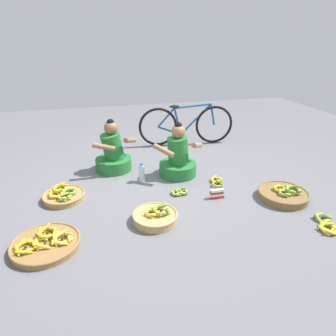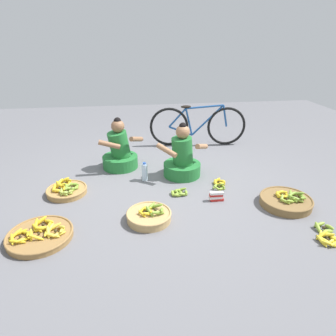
{
  "view_description": "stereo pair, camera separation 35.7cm",
  "coord_description": "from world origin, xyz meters",
  "px_view_note": "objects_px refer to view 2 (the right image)",
  "views": [
    {
      "loc": [
        -0.79,
        -3.36,
        1.82
      ],
      "look_at": [
        0.0,
        -0.2,
        0.35
      ],
      "focal_mm": 31.5,
      "sensor_mm": 36.0,
      "label": 1
    },
    {
      "loc": [
        -0.44,
        -3.43,
        1.82
      ],
      "look_at": [
        0.0,
        -0.2,
        0.35
      ],
      "focal_mm": 31.5,
      "sensor_mm": 36.0,
      "label": 2
    }
  ],
  "objects_px": {
    "loose_bananas_near_bicycle": "(220,184)",
    "packet_carton_stack": "(216,196)",
    "vendor_woman_front": "(182,159)",
    "banana_basket_front_left": "(149,216)",
    "loose_bananas_back_center": "(179,193)",
    "banana_basket_near_vendor": "(286,201)",
    "loose_bananas_back_right": "(326,235)",
    "vendor_woman_behind": "(120,152)",
    "banana_basket_mid_right": "(40,235)",
    "bicycle_leaning": "(198,126)",
    "water_bottle": "(145,172)",
    "banana_basket_mid_left": "(67,190)"
  },
  "relations": [
    {
      "from": "packet_carton_stack",
      "to": "water_bottle",
      "type": "bearing_deg",
      "value": 140.67
    },
    {
      "from": "loose_bananas_back_right",
      "to": "water_bottle",
      "type": "xyz_separation_m",
      "value": [
        -1.69,
        1.5,
        0.1
      ]
    },
    {
      "from": "banana_basket_mid_left",
      "to": "loose_bananas_back_center",
      "type": "distance_m",
      "value": 1.42
    },
    {
      "from": "loose_bananas_near_bicycle",
      "to": "packet_carton_stack",
      "type": "xyz_separation_m",
      "value": [
        -0.15,
        -0.36,
        0.03
      ]
    },
    {
      "from": "banana_basket_mid_right",
      "to": "banana_basket_near_vendor",
      "type": "bearing_deg",
      "value": 5.52
    },
    {
      "from": "vendor_woman_front",
      "to": "loose_bananas_near_bicycle",
      "type": "bearing_deg",
      "value": -42.15
    },
    {
      "from": "bicycle_leaning",
      "to": "banana_basket_front_left",
      "type": "xyz_separation_m",
      "value": [
        -1.05,
        -2.27,
        -0.3
      ]
    },
    {
      "from": "banana_basket_front_left",
      "to": "water_bottle",
      "type": "bearing_deg",
      "value": 89.04
    },
    {
      "from": "vendor_woman_behind",
      "to": "banana_basket_mid_right",
      "type": "relative_size",
      "value": 1.21
    },
    {
      "from": "bicycle_leaning",
      "to": "banana_basket_near_vendor",
      "type": "xyz_separation_m",
      "value": [
        0.57,
        -2.18,
        -0.3
      ]
    },
    {
      "from": "vendor_woman_behind",
      "to": "banana_basket_front_left",
      "type": "height_order",
      "value": "vendor_woman_behind"
    },
    {
      "from": "banana_basket_front_left",
      "to": "banana_basket_mid_left",
      "type": "height_order",
      "value": "banana_basket_front_left"
    },
    {
      "from": "banana_basket_near_vendor",
      "to": "banana_basket_front_left",
      "type": "relative_size",
      "value": 1.23
    },
    {
      "from": "water_bottle",
      "to": "packet_carton_stack",
      "type": "height_order",
      "value": "water_bottle"
    },
    {
      "from": "banana_basket_near_vendor",
      "to": "banana_basket_front_left",
      "type": "height_order",
      "value": "banana_basket_near_vendor"
    },
    {
      "from": "vendor_woman_behind",
      "to": "loose_bananas_back_center",
      "type": "relative_size",
      "value": 3.48
    },
    {
      "from": "bicycle_leaning",
      "to": "loose_bananas_back_right",
      "type": "xyz_separation_m",
      "value": [
        0.66,
        -2.8,
        -0.33
      ]
    },
    {
      "from": "vendor_woman_behind",
      "to": "packet_carton_stack",
      "type": "xyz_separation_m",
      "value": [
        1.15,
        -1.15,
        -0.18
      ]
    },
    {
      "from": "banana_basket_near_vendor",
      "to": "loose_bananas_near_bicycle",
      "type": "bearing_deg",
      "value": 137.82
    },
    {
      "from": "water_bottle",
      "to": "packet_carton_stack",
      "type": "bearing_deg",
      "value": -39.33
    },
    {
      "from": "vendor_woman_front",
      "to": "bicycle_leaning",
      "type": "bearing_deg",
      "value": 67.76
    },
    {
      "from": "vendor_woman_front",
      "to": "banana_basket_near_vendor",
      "type": "distance_m",
      "value": 1.44
    },
    {
      "from": "bicycle_leaning",
      "to": "packet_carton_stack",
      "type": "distance_m",
      "value": 2.0
    },
    {
      "from": "bicycle_leaning",
      "to": "water_bottle",
      "type": "xyz_separation_m",
      "value": [
        -1.03,
        -1.3,
        -0.23
      ]
    },
    {
      "from": "banana_basket_near_vendor",
      "to": "loose_bananas_back_center",
      "type": "height_order",
      "value": "banana_basket_near_vendor"
    },
    {
      "from": "banana_basket_mid_left",
      "to": "packet_carton_stack",
      "type": "height_order",
      "value": "banana_basket_mid_left"
    },
    {
      "from": "banana_basket_near_vendor",
      "to": "vendor_woman_behind",
      "type": "bearing_deg",
      "value": 144.81
    },
    {
      "from": "banana_basket_mid_right",
      "to": "water_bottle",
      "type": "relative_size",
      "value": 2.41
    },
    {
      "from": "loose_bananas_near_bicycle",
      "to": "packet_carton_stack",
      "type": "relative_size",
      "value": 1.74
    },
    {
      "from": "banana_basket_mid_left",
      "to": "loose_bananas_back_center",
      "type": "bearing_deg",
      "value": -8.91
    },
    {
      "from": "loose_bananas_near_bicycle",
      "to": "vendor_woman_behind",
      "type": "bearing_deg",
      "value": 148.69
    },
    {
      "from": "bicycle_leaning",
      "to": "packet_carton_stack",
      "type": "bearing_deg",
      "value": -96.22
    },
    {
      "from": "vendor_woman_behind",
      "to": "bicycle_leaning",
      "type": "height_order",
      "value": "vendor_woman_behind"
    },
    {
      "from": "banana_basket_mid_right",
      "to": "bicycle_leaning",
      "type": "bearing_deg",
      "value": 48.85
    },
    {
      "from": "packet_carton_stack",
      "to": "banana_basket_near_vendor",
      "type": "bearing_deg",
      "value": -14.83
    },
    {
      "from": "banana_basket_front_left",
      "to": "loose_bananas_back_center",
      "type": "bearing_deg",
      "value": 50.47
    },
    {
      "from": "banana_basket_near_vendor",
      "to": "loose_bananas_back_right",
      "type": "bearing_deg",
      "value": -81.37
    },
    {
      "from": "water_bottle",
      "to": "loose_bananas_near_bicycle",
      "type": "bearing_deg",
      "value": -17.53
    },
    {
      "from": "loose_bananas_back_center",
      "to": "loose_bananas_back_right",
      "type": "bearing_deg",
      "value": -38.87
    },
    {
      "from": "banana_basket_mid_right",
      "to": "packet_carton_stack",
      "type": "distance_m",
      "value": 1.97
    },
    {
      "from": "vendor_woman_behind",
      "to": "banana_basket_mid_left",
      "type": "relative_size",
      "value": 1.54
    },
    {
      "from": "loose_bananas_back_center",
      "to": "loose_bananas_back_right",
      "type": "height_order",
      "value": "loose_bananas_back_right"
    },
    {
      "from": "vendor_woman_behind",
      "to": "banana_basket_front_left",
      "type": "distance_m",
      "value": 1.5
    },
    {
      "from": "banana_basket_mid_left",
      "to": "loose_bananas_near_bicycle",
      "type": "distance_m",
      "value": 1.97
    },
    {
      "from": "loose_bananas_back_center",
      "to": "packet_carton_stack",
      "type": "distance_m",
      "value": 0.46
    },
    {
      "from": "vendor_woman_front",
      "to": "loose_bananas_back_right",
      "type": "distance_m",
      "value": 1.97
    },
    {
      "from": "banana_basket_mid_right",
      "to": "banana_basket_mid_left",
      "type": "bearing_deg",
      "value": 83.55
    },
    {
      "from": "loose_bananas_back_center",
      "to": "water_bottle",
      "type": "height_order",
      "value": "water_bottle"
    },
    {
      "from": "vendor_woman_behind",
      "to": "loose_bananas_back_right",
      "type": "distance_m",
      "value": 2.84
    },
    {
      "from": "banana_basket_front_left",
      "to": "loose_bananas_near_bicycle",
      "type": "bearing_deg",
      "value": 33.86
    }
  ]
}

